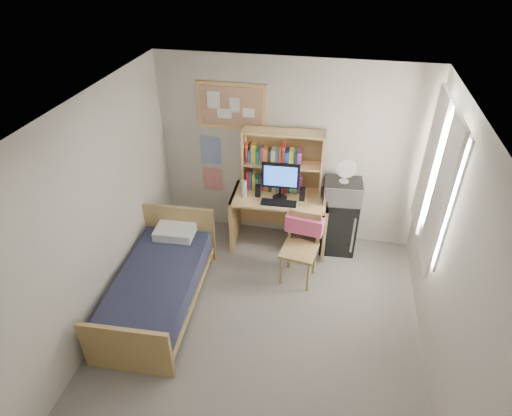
% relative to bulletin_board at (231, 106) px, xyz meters
% --- Properties ---
extents(floor, '(3.60, 4.20, 0.02)m').
position_rel_bulletin_board_xyz_m(floor, '(0.78, -2.08, -1.93)').
color(floor, gray).
rests_on(floor, ground).
extents(ceiling, '(3.60, 4.20, 0.02)m').
position_rel_bulletin_board_xyz_m(ceiling, '(0.78, -2.08, 0.68)').
color(ceiling, silver).
rests_on(ceiling, wall_back).
extents(wall_back, '(3.60, 0.04, 2.60)m').
position_rel_bulletin_board_xyz_m(wall_back, '(0.78, 0.02, -0.62)').
color(wall_back, beige).
rests_on(wall_back, floor).
extents(wall_left, '(0.04, 4.20, 2.60)m').
position_rel_bulletin_board_xyz_m(wall_left, '(-1.02, -2.08, -0.62)').
color(wall_left, beige).
rests_on(wall_left, floor).
extents(wall_right, '(0.04, 4.20, 2.60)m').
position_rel_bulletin_board_xyz_m(wall_right, '(2.58, -2.08, -0.62)').
color(wall_right, beige).
rests_on(wall_right, floor).
extents(window_unit, '(0.10, 1.40, 1.70)m').
position_rel_bulletin_board_xyz_m(window_unit, '(2.53, -0.88, -0.32)').
color(window_unit, white).
rests_on(window_unit, wall_right).
extents(curtain_left, '(0.04, 0.55, 1.70)m').
position_rel_bulletin_board_xyz_m(curtain_left, '(2.50, -1.28, -0.32)').
color(curtain_left, white).
rests_on(curtain_left, wall_right).
extents(curtain_right, '(0.04, 0.55, 1.70)m').
position_rel_bulletin_board_xyz_m(curtain_right, '(2.50, -0.48, -0.32)').
color(curtain_right, white).
rests_on(curtain_right, wall_right).
extents(bulletin_board, '(0.94, 0.03, 0.64)m').
position_rel_bulletin_board_xyz_m(bulletin_board, '(0.00, 0.00, 0.00)').
color(bulletin_board, '#AC7D5A').
rests_on(bulletin_board, wall_back).
extents(poster_wave, '(0.30, 0.01, 0.42)m').
position_rel_bulletin_board_xyz_m(poster_wave, '(-0.32, 0.01, -0.67)').
color(poster_wave, '#254294').
rests_on(poster_wave, wall_back).
extents(poster_japan, '(0.28, 0.01, 0.36)m').
position_rel_bulletin_board_xyz_m(poster_japan, '(-0.32, 0.01, -1.14)').
color(poster_japan, red).
rests_on(poster_japan, wall_back).
extents(desk, '(1.35, 0.71, 0.83)m').
position_rel_bulletin_board_xyz_m(desk, '(0.74, -0.33, -1.51)').
color(desk, tan).
rests_on(desk, floor).
extents(desk_chair, '(0.54, 0.54, 0.95)m').
position_rel_bulletin_board_xyz_m(desk_chair, '(1.09, -1.02, -1.44)').
color(desk_chair, tan).
rests_on(desk_chair, floor).
extents(mini_fridge, '(0.51, 0.51, 0.82)m').
position_rel_bulletin_board_xyz_m(mini_fridge, '(1.56, -0.24, -1.51)').
color(mini_fridge, black).
rests_on(mini_fridge, floor).
extents(bed, '(1.01, 1.88, 0.51)m').
position_rel_bulletin_board_xyz_m(bed, '(-0.50, -1.82, -1.67)').
color(bed, '#1A1D30').
rests_on(bed, floor).
extents(hutch, '(1.09, 0.32, 0.88)m').
position_rel_bulletin_board_xyz_m(hutch, '(0.73, -0.18, -0.65)').
color(hutch, tan).
rests_on(hutch, desk).
extents(monitor, '(0.50, 0.06, 0.53)m').
position_rel_bulletin_board_xyz_m(monitor, '(0.74, -0.39, -0.83)').
color(monitor, black).
rests_on(monitor, desk).
extents(keyboard, '(0.48, 0.17, 0.02)m').
position_rel_bulletin_board_xyz_m(keyboard, '(0.74, -0.53, -1.08)').
color(keyboard, black).
rests_on(keyboard, desk).
extents(speaker_left, '(0.07, 0.07, 0.17)m').
position_rel_bulletin_board_xyz_m(speaker_left, '(0.44, -0.41, -1.01)').
color(speaker_left, black).
rests_on(speaker_left, desk).
extents(speaker_right, '(0.08, 0.08, 0.18)m').
position_rel_bulletin_board_xyz_m(speaker_right, '(1.04, -0.38, -1.00)').
color(speaker_right, black).
rests_on(speaker_right, desk).
extents(water_bottle, '(0.07, 0.07, 0.24)m').
position_rel_bulletin_board_xyz_m(water_bottle, '(0.26, -0.45, -0.97)').
color(water_bottle, silver).
rests_on(water_bottle, desk).
extents(hoodie, '(0.50, 0.21, 0.23)m').
position_rel_bulletin_board_xyz_m(hoodie, '(1.12, -0.82, -1.18)').
color(hoodie, '#E55784').
rests_on(hoodie, desk_chair).
extents(microwave, '(0.52, 0.41, 0.29)m').
position_rel_bulletin_board_xyz_m(microwave, '(1.56, -0.26, -0.96)').
color(microwave, silver).
rests_on(microwave, mini_fridge).
extents(desk_fan, '(0.27, 0.27, 0.32)m').
position_rel_bulletin_board_xyz_m(desk_fan, '(1.56, -0.26, -0.66)').
color(desk_fan, silver).
rests_on(desk_fan, microwave).
extents(pillow, '(0.51, 0.37, 0.12)m').
position_rel_bulletin_board_xyz_m(pillow, '(-0.54, -1.08, -1.35)').
color(pillow, silver).
rests_on(pillow, bed).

